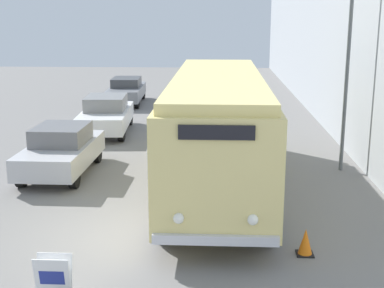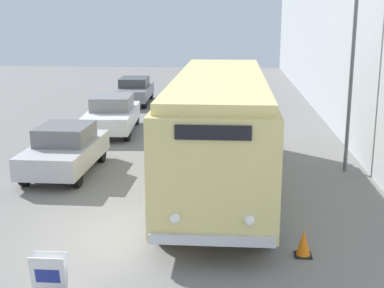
% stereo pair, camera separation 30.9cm
% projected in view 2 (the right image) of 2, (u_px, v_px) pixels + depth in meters
% --- Properties ---
extents(ground_plane, '(80.00, 80.00, 0.00)m').
position_uv_depth(ground_plane, '(125.00, 239.00, 12.10)').
color(ground_plane, slate).
extents(building_wall_right, '(0.30, 60.00, 6.76)m').
position_uv_depth(building_wall_right, '(352.00, 56.00, 20.47)').
color(building_wall_right, '#9EA3A8').
rests_on(building_wall_right, ground_plane).
extents(vintage_bus, '(2.63, 10.86, 3.29)m').
position_uv_depth(vintage_bus, '(220.00, 124.00, 15.43)').
color(vintage_bus, black).
rests_on(vintage_bus, ground_plane).
extents(sign_board, '(0.64, 0.30, 0.79)m').
position_uv_depth(sign_board, '(49.00, 276.00, 9.61)').
color(sign_board, gray).
rests_on(sign_board, ground_plane).
extents(streetlamp, '(0.36, 0.36, 7.32)m').
position_uv_depth(streetlamp, '(355.00, 24.00, 16.27)').
color(streetlamp, '#595E60').
rests_on(streetlamp, ground_plane).
extents(parked_car_near, '(1.89, 4.23, 1.54)m').
position_uv_depth(parked_car_near, '(65.00, 149.00, 17.01)').
color(parked_car_near, black).
rests_on(parked_car_near, ground_plane).
extents(parked_car_mid, '(2.21, 4.74, 1.57)m').
position_uv_depth(parked_car_mid, '(112.00, 114.00, 22.89)').
color(parked_car_mid, black).
rests_on(parked_car_mid, ground_plane).
extents(parked_car_far, '(1.99, 4.78, 1.45)m').
position_uv_depth(parked_car_far, '(134.00, 90.00, 30.40)').
color(parked_car_far, black).
rests_on(parked_car_far, ground_plane).
extents(traffic_cone, '(0.36, 0.36, 0.58)m').
position_uv_depth(traffic_cone, '(304.00, 243.00, 11.20)').
color(traffic_cone, black).
rests_on(traffic_cone, ground_plane).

